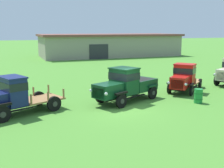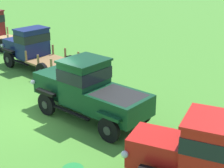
{
  "view_description": "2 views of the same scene",
  "coord_description": "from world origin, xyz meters",
  "px_view_note": "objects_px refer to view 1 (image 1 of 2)",
  "views": [
    {
      "loc": [
        -6.4,
        -15.0,
        4.71
      ],
      "look_at": [
        0.44,
        2.86,
        1.0
      ],
      "focal_mm": 45.0,
      "sensor_mm": 36.0,
      "label": 1
    },
    {
      "loc": [
        12.13,
        -2.52,
        5.9
      ],
      "look_at": [
        0.44,
        2.86,
        1.0
      ],
      "focal_mm": 55.0,
      "sensor_mm": 36.0,
      "label": 2
    }
  ],
  "objects_px": {
    "vintage_truck_midrow_center": "(126,84)",
    "oil_drum_beside_row": "(198,96)",
    "farm_shed": "(110,45)",
    "vintage_truck_far_side": "(184,78)",
    "vintage_truck_second_in_line": "(11,96)"
  },
  "relations": [
    {
      "from": "oil_drum_beside_row",
      "to": "vintage_truck_second_in_line",
      "type": "bearing_deg",
      "value": 172.56
    },
    {
      "from": "vintage_truck_midrow_center",
      "to": "oil_drum_beside_row",
      "type": "height_order",
      "value": "vintage_truck_midrow_center"
    },
    {
      "from": "oil_drum_beside_row",
      "to": "farm_shed",
      "type": "bearing_deg",
      "value": 79.3
    },
    {
      "from": "farm_shed",
      "to": "vintage_truck_midrow_center",
      "type": "height_order",
      "value": "farm_shed"
    },
    {
      "from": "vintage_truck_second_in_line",
      "to": "oil_drum_beside_row",
      "type": "distance_m",
      "value": 11.57
    },
    {
      "from": "vintage_truck_far_side",
      "to": "oil_drum_beside_row",
      "type": "bearing_deg",
      "value": -108.09
    },
    {
      "from": "vintage_truck_midrow_center",
      "to": "vintage_truck_far_side",
      "type": "height_order",
      "value": "vintage_truck_midrow_center"
    },
    {
      "from": "oil_drum_beside_row",
      "to": "vintage_truck_midrow_center",
      "type": "bearing_deg",
      "value": 154.19
    },
    {
      "from": "vintage_truck_far_side",
      "to": "oil_drum_beside_row",
      "type": "xyz_separation_m",
      "value": [
        -1.01,
        -3.09,
        -0.64
      ]
    },
    {
      "from": "vintage_truck_second_in_line",
      "to": "oil_drum_beside_row",
      "type": "bearing_deg",
      "value": -7.44
    },
    {
      "from": "farm_shed",
      "to": "oil_drum_beside_row",
      "type": "xyz_separation_m",
      "value": [
        -6.3,
        -33.38,
        -1.52
      ]
    },
    {
      "from": "vintage_truck_midrow_center",
      "to": "oil_drum_beside_row",
      "type": "bearing_deg",
      "value": -25.81
    },
    {
      "from": "vintage_truck_midrow_center",
      "to": "vintage_truck_far_side",
      "type": "xyz_separation_m",
      "value": [
        5.26,
        1.03,
        -0.06
      ]
    },
    {
      "from": "vintage_truck_midrow_center",
      "to": "farm_shed",
      "type": "bearing_deg",
      "value": 71.37
    },
    {
      "from": "farm_shed",
      "to": "vintage_truck_far_side",
      "type": "distance_m",
      "value": 30.76
    }
  ]
}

